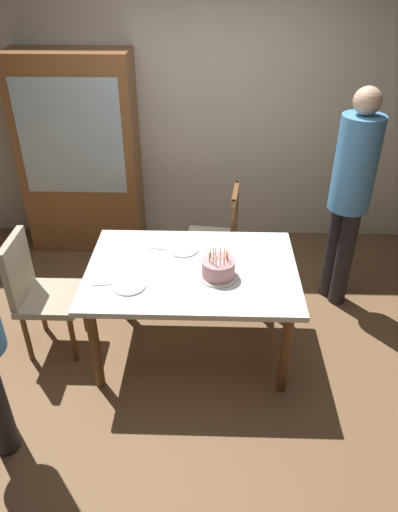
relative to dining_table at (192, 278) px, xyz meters
name	(u,v)px	position (x,y,z in m)	size (l,w,h in m)	color
ground	(193,345)	(0.00, 0.00, -0.65)	(6.40, 6.40, 0.00)	brown
back_wall	(200,112)	(0.00, 1.85, 0.65)	(6.40, 0.10, 2.60)	silver
dining_table	(192,278)	(0.00, 0.00, 0.00)	(1.48, 1.04, 0.73)	white
birthday_cake	(218,269)	(0.18, -0.10, 0.15)	(0.28, 0.28, 0.19)	silver
plate_near_celebrant	(129,286)	(-0.41, -0.23, 0.09)	(0.22, 0.22, 0.01)	white
plate_far_side	(183,249)	(-0.07, 0.23, 0.09)	(0.22, 0.22, 0.01)	white
fork_near_celebrant	(106,284)	(-0.57, -0.22, 0.09)	(0.18, 0.02, 0.01)	silver
fork_far_side	(162,249)	(-0.23, 0.24, 0.09)	(0.18, 0.02, 0.01)	silver
chair_spindle_back	(214,241)	(0.16, 0.83, -0.19)	(0.49, 0.49, 0.95)	beige
chair_upholstered	(37,289)	(-1.13, -0.01, -0.11)	(0.45, 0.44, 0.95)	tan
person_guest	(351,189)	(1.21, 0.67, 0.40)	(0.32, 0.32, 1.82)	#262328
china_cabinet	(80,156)	(-1.14, 1.56, 0.31)	(1.10, 0.45, 1.90)	brown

